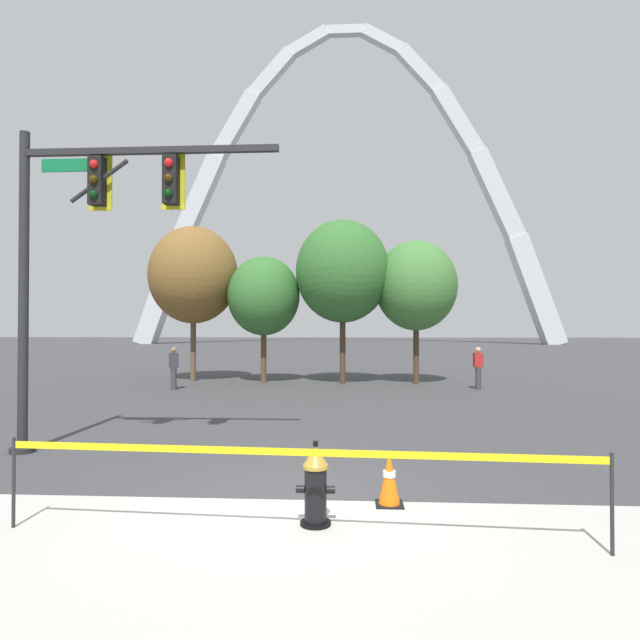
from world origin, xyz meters
TOP-DOWN VIEW (x-y plane):
  - ground_plane at (0.00, 0.00)m, footprint 240.00×240.00m
  - fire_hydrant at (0.42, -0.92)m, footprint 0.46×0.48m
  - caution_tape_barrier at (0.21, -1.41)m, footprint 6.60×0.41m
  - traffic_cone_by_hydrant at (1.34, -0.17)m, footprint 0.36×0.36m
  - traffic_signal_gantry at (-4.13, 2.41)m, footprint 5.02×0.44m
  - monument_arch at (-0.00, 68.37)m, footprint 60.55×2.64m
  - tree_far_left at (-6.05, 15.72)m, footprint 3.86×3.86m
  - tree_left_mid at (-2.88, 15.31)m, footprint 3.06×3.06m
  - tree_center_left at (0.48, 14.96)m, footprint 3.89×3.89m
  - tree_center_right at (3.53, 15.17)m, footprint 3.40×3.40m
  - pedestrian_walking_left at (-5.81, 12.46)m, footprint 0.39×0.32m
  - pedestrian_standing_center at (5.61, 13.19)m, footprint 0.37×0.27m

SIDE VIEW (x-z plane):
  - ground_plane at x=0.00m, z-range 0.00..0.00m
  - traffic_cone_by_hydrant at x=1.34m, z-range -0.01..0.72m
  - fire_hydrant at x=0.42m, z-range -0.03..0.96m
  - caution_tape_barrier at x=0.21m, z-range 0.22..1.26m
  - pedestrian_walking_left at x=-5.81m, z-range 0.02..1.61m
  - pedestrian_standing_center at x=5.61m, z-range 0.02..1.61m
  - tree_left_mid at x=-2.88m, z-range 0.98..6.35m
  - tree_center_right at x=3.53m, z-range 1.10..7.04m
  - traffic_signal_gantry at x=-4.13m, z-range 1.07..7.07m
  - tree_far_left at x=-6.05m, z-range 1.25..7.99m
  - tree_center_left at x=0.48m, z-range 1.26..8.07m
  - monument_arch at x=0.00m, z-range -2.51..43.34m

